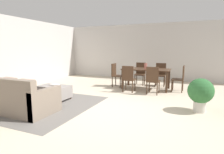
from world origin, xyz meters
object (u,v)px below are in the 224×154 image
couch (14,99)px  dining_chair_far_left (140,72)px  dining_table (146,71)px  dining_chair_near_right (153,79)px  dining_chair_near_left (128,77)px  potted_plant (201,92)px  dining_chair_head_west (116,74)px  dining_chair_head_east (180,77)px  ottoman_table (54,91)px  dining_chair_far_right (161,73)px  book_on_ottoman (54,85)px  vase_centerpiece (146,66)px

couch → dining_chair_far_left: 4.93m
dining_table → dining_chair_near_right: size_ratio=1.87×
dining_chair_near_left → potted_plant: bearing=-30.2°
dining_chair_near_left → dining_chair_near_right: (0.84, -0.00, 0.00)m
dining_chair_head_west → dining_chair_far_left: bearing=45.5°
dining_table → potted_plant: bearing=-49.2°
couch → dining_chair_head_east: size_ratio=2.20×
dining_chair_far_left → dining_chair_head_east: (1.62, -0.77, 0.00)m
ottoman_table → dining_chair_far_left: (1.78, 3.29, 0.28)m
dining_chair_far_right → dining_chair_head_west: same height
ottoman_table → dining_table: (2.19, 2.51, 0.43)m
dining_chair_far_right → book_on_ottoman: size_ratio=3.54×
ottoman_table → dining_chair_head_west: bearing=68.3°
couch → dining_chair_near_left: bearing=57.0°
dining_chair_near_left → vase_centerpiece: (0.43, 0.73, 0.34)m
book_on_ottoman → dining_chair_near_right: bearing=32.6°
ottoman_table → dining_chair_far_right: bearing=52.0°
dining_chair_near_right → dining_chair_head_east: 1.12m
dining_chair_head_east → book_on_ottoman: size_ratio=3.54×
ottoman_table → dining_chair_near_right: (2.59, 1.75, 0.28)m
dining_chair_far_left → book_on_ottoman: bearing=-119.5°
ottoman_table → dining_chair_near_left: bearing=45.1°
potted_plant → dining_chair_near_left: bearing=149.8°
dining_chair_near_right → dining_chair_head_east: bearing=43.4°
dining_chair_near_left → book_on_ottoman: size_ratio=3.54×
ottoman_table → dining_chair_far_right: dining_chair_far_right is taller
vase_centerpiece → book_on_ottoman: size_ratio=0.80×
dining_chair_near_left → potted_plant: size_ratio=1.14×
dining_chair_head_west → ottoman_table: bearing=-111.7°
dining_chair_near_right → dining_chair_far_right: same height
book_on_ottoman → dining_chair_head_east: bearing=35.4°
dining_chair_far_right → dining_chair_head_west: size_ratio=1.00×
ottoman_table → dining_chair_near_right: bearing=34.0°
book_on_ottoman → dining_chair_far_right: bearing=50.9°
book_on_ottoman → ottoman_table: bearing=-53.6°
dining_chair_far_right → potted_plant: (1.35, -2.86, -0.04)m
dining_chair_far_left → dining_chair_head_east: size_ratio=1.00×
book_on_ottoman → dining_chair_head_west: bearing=66.8°
vase_centerpiece → book_on_ottoman: vase_centerpiece is taller
dining_chair_far_left → dining_chair_head_east: 1.80m
dining_table → dining_chair_head_east: bearing=0.1°
dining_chair_head_west → potted_plant: (2.96, -2.02, -0.04)m
vase_centerpiece → ottoman_table: bearing=-131.2°
dining_chair_head_west → vase_centerpiece: (1.19, -0.00, 0.34)m
dining_chair_far_left → book_on_ottoman: dining_chair_far_left is taller
dining_table → dining_chair_near_left: size_ratio=1.87×
dining_chair_far_left → dining_chair_far_right: 0.83m
ottoman_table → book_on_ottoman: book_on_ottoman is taller
couch → dining_chair_far_right: dining_chair_far_right is taller
ottoman_table → dining_chair_near_left: 2.49m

